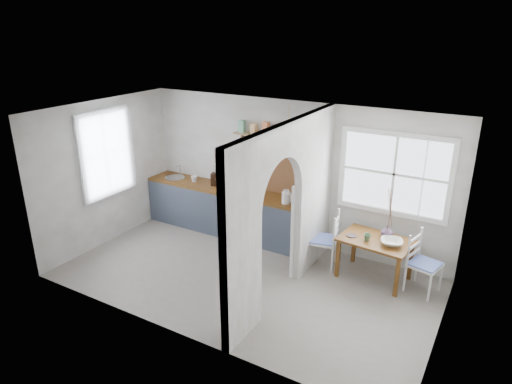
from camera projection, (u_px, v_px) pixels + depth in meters
The scene contains 26 objects.
floor at pixel (245, 278), 7.26m from camera, with size 5.80×3.20×0.01m, color gray.
ceiling at pixel (243, 116), 6.35m from camera, with size 5.80×3.20×0.01m, color silver.
walls at pixel (244, 203), 6.81m from camera, with size 5.81×3.21×2.60m.
partition at pixel (288, 201), 6.47m from camera, with size 0.12×3.20×2.60m.
kitchen_window at pixel (105, 154), 8.03m from camera, with size 0.10×1.16×1.50m, color white, non-canonical shape.
nook_window at pixel (394, 174), 7.12m from camera, with size 1.76×0.10×1.30m, color white, non-canonical shape.
counter at pixel (230, 210), 8.71m from camera, with size 3.50×0.60×0.90m.
sink at pixel (175, 178), 9.15m from camera, with size 0.40×0.40×0.02m, color silver.
backsplash at pixel (280, 170), 8.16m from camera, with size 1.65×0.03×0.90m, color brown.
shelf at pixel (279, 135), 7.86m from camera, with size 1.75×0.20×0.21m.
pendant_lamp at pixel (288, 149), 7.46m from camera, with size 0.26×0.26×0.16m, color white.
utensil_rail at pixel (307, 183), 7.20m from camera, with size 0.02×0.02×0.50m, color silver.
dining_table at pixel (374, 259), 7.17m from camera, with size 1.08×0.72×0.68m, color brown, non-canonical shape.
chair_left at pixel (323, 239), 7.49m from camera, with size 0.44×0.44×0.97m, color silver, non-canonical shape.
chair_right at pixel (425, 264), 6.77m from camera, with size 0.42×0.42×0.93m, color silver, non-canonical shape.
kettle at pixel (286, 197), 7.81m from camera, with size 0.20×0.16×0.24m, color white, non-canonical shape.
mug_a at pixel (194, 179), 8.89m from camera, with size 0.12×0.12×0.12m, color white.
mug_b at pixel (214, 181), 8.81m from camera, with size 0.13×0.13×0.10m, color silver.
knife_block at pixel (215, 179), 8.68m from camera, with size 0.11×0.15×0.24m, color black.
jar at pixel (233, 183), 8.58m from camera, with size 0.10×0.10×0.16m, color olive.
towel_magenta at pixel (304, 247), 7.68m from camera, with size 0.02×0.03×0.58m, color #CF146B.
towel_orange at pixel (303, 249), 7.67m from camera, with size 0.02×0.03×0.55m, color orange.
bowl at pixel (392, 242), 6.87m from camera, with size 0.33×0.33×0.08m, color beige.
table_cup at pixel (367, 237), 7.00m from camera, with size 0.11×0.11×0.11m, color #4C7451.
plate at pixel (352, 236), 7.16m from camera, with size 0.16×0.16×0.01m, color #342827.
vase at pixel (387, 231), 7.09m from camera, with size 0.19×0.19×0.19m, color #4D3350.
Camera 1 is at (3.33, -5.37, 3.84)m, focal length 32.00 mm.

